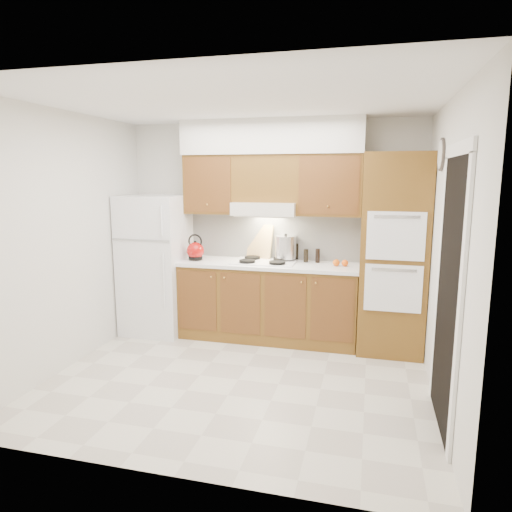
% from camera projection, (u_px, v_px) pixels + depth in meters
% --- Properties ---
extents(floor, '(3.60, 3.60, 0.00)m').
position_uv_depth(floor, '(238.00, 380.00, 4.44)').
color(floor, beige).
rests_on(floor, ground).
extents(ceiling, '(3.60, 3.60, 0.00)m').
position_uv_depth(ceiling, '(236.00, 101.00, 3.99)').
color(ceiling, white).
rests_on(ceiling, wall_back).
extents(wall_back, '(3.60, 0.02, 2.60)m').
position_uv_depth(wall_back, '(272.00, 230.00, 5.64)').
color(wall_back, silver).
rests_on(wall_back, floor).
extents(wall_left, '(0.02, 3.00, 2.60)m').
position_uv_depth(wall_left, '(68.00, 241.00, 4.65)').
color(wall_left, silver).
rests_on(wall_left, floor).
extents(wall_right, '(0.02, 3.00, 2.60)m').
position_uv_depth(wall_right, '(445.00, 256.00, 3.78)').
color(wall_right, silver).
rests_on(wall_right, floor).
extents(fridge, '(0.75, 0.72, 1.72)m').
position_uv_depth(fridge, '(156.00, 264.00, 5.72)').
color(fridge, white).
rests_on(fridge, floor).
extents(base_cabinets, '(2.11, 0.60, 0.90)m').
position_uv_depth(base_cabinets, '(268.00, 302.00, 5.50)').
color(base_cabinets, brown).
rests_on(base_cabinets, floor).
extents(countertop, '(2.13, 0.62, 0.04)m').
position_uv_depth(countertop, '(268.00, 264.00, 5.41)').
color(countertop, white).
rests_on(countertop, base_cabinets).
extents(backsplash, '(2.11, 0.03, 0.56)m').
position_uv_depth(backsplash, '(274.00, 236.00, 5.64)').
color(backsplash, white).
rests_on(backsplash, countertop).
extents(oven_cabinet, '(0.70, 0.65, 2.20)m').
position_uv_depth(oven_cabinet, '(393.00, 255.00, 5.02)').
color(oven_cabinet, brown).
rests_on(oven_cabinet, floor).
extents(upper_cab_left, '(0.63, 0.33, 0.70)m').
position_uv_depth(upper_cab_left, '(212.00, 185.00, 5.56)').
color(upper_cab_left, brown).
rests_on(upper_cab_left, wall_back).
extents(upper_cab_right, '(0.73, 0.33, 0.70)m').
position_uv_depth(upper_cab_right, '(330.00, 185.00, 5.22)').
color(upper_cab_right, brown).
rests_on(upper_cab_right, wall_back).
extents(range_hood, '(0.75, 0.45, 0.15)m').
position_uv_depth(range_hood, '(266.00, 209.00, 5.39)').
color(range_hood, silver).
rests_on(range_hood, wall_back).
extents(upper_cab_over_hood, '(0.75, 0.33, 0.55)m').
position_uv_depth(upper_cab_over_hood, '(267.00, 179.00, 5.38)').
color(upper_cab_over_hood, brown).
rests_on(upper_cab_over_hood, range_hood).
extents(soffit, '(2.13, 0.36, 0.40)m').
position_uv_depth(soffit, '(271.00, 137.00, 5.27)').
color(soffit, silver).
rests_on(soffit, wall_back).
extents(cooktop, '(0.74, 0.50, 0.01)m').
position_uv_depth(cooktop, '(264.00, 262.00, 5.43)').
color(cooktop, white).
rests_on(cooktop, countertop).
extents(doorway, '(0.02, 0.90, 2.10)m').
position_uv_depth(doorway, '(448.00, 296.00, 3.49)').
color(doorway, black).
rests_on(doorway, floor).
extents(wall_clock, '(0.02, 0.30, 0.30)m').
position_uv_depth(wall_clock, '(441.00, 154.00, 4.16)').
color(wall_clock, '#3F3833').
rests_on(wall_clock, wall_right).
extents(kettle, '(0.27, 0.27, 0.21)m').
position_uv_depth(kettle, '(195.00, 251.00, 5.55)').
color(kettle, '#9B0D0B').
rests_on(kettle, countertop).
extents(cutting_board, '(0.35, 0.21, 0.44)m').
position_uv_depth(cutting_board, '(260.00, 243.00, 5.65)').
color(cutting_board, tan).
rests_on(cutting_board, countertop).
extents(stock_pot, '(0.28, 0.28, 0.27)m').
position_uv_depth(stock_pot, '(286.00, 247.00, 5.50)').
color(stock_pot, silver).
rests_on(stock_pot, cooktop).
extents(condiment_a, '(0.07, 0.07, 0.20)m').
position_uv_depth(condiment_a, '(296.00, 252.00, 5.56)').
color(condiment_a, black).
rests_on(condiment_a, countertop).
extents(condiment_b, '(0.06, 0.06, 0.17)m').
position_uv_depth(condiment_b, '(318.00, 256.00, 5.40)').
color(condiment_b, black).
rests_on(condiment_b, countertop).
extents(condiment_c, '(0.07, 0.07, 0.16)m').
position_uv_depth(condiment_c, '(306.00, 256.00, 5.43)').
color(condiment_c, black).
rests_on(condiment_c, countertop).
extents(orange_near, '(0.09, 0.09, 0.08)m').
position_uv_depth(orange_near, '(336.00, 263.00, 5.20)').
color(orange_near, orange).
rests_on(orange_near, countertop).
extents(orange_far, '(0.10, 0.10, 0.08)m').
position_uv_depth(orange_far, '(345.00, 263.00, 5.18)').
color(orange_far, '#FE610D').
rests_on(orange_far, countertop).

